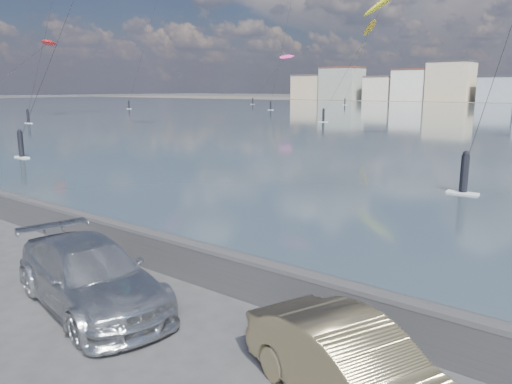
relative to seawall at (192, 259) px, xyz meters
The scene contains 8 objects.
ground 2.76m from the seawall, 90.00° to the right, with size 700.00×700.00×0.00m, color #333335.
seawall is the anchor object (origin of this frame).
car_silver 2.55m from the seawall, 104.98° to the right, with size 2.05×5.04×1.46m, color silver.
car_champagne 5.94m from the seawall, 20.98° to the right, with size 1.41×4.04×1.33m, color tan.
kitesurfer_13 146.49m from the seawall, 114.41° to the left, with size 7.28×12.55×24.43m.
kitesurfer_14 152.03m from the seawall, 124.10° to the left, with size 4.95×17.72×15.91m.
kitesurfer_18 76.94m from the seawall, 111.19° to the left, with size 7.70×18.57×21.16m.
kitesurfer_19 81.97m from the seawall, 152.36° to the left, with size 8.30×17.47×12.81m.
Camera 1 is at (8.58, -5.60, 4.75)m, focal length 35.00 mm.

